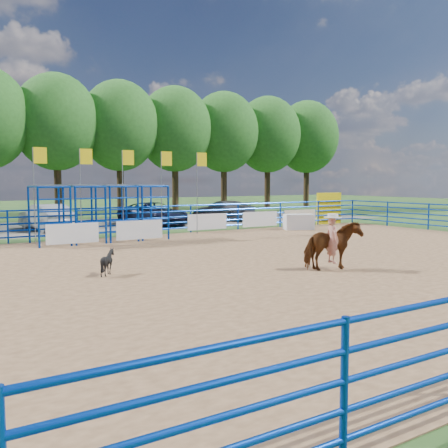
{
  "coord_description": "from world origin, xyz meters",
  "views": [
    {
      "loc": [
        -9.38,
        -13.29,
        2.77
      ],
      "look_at": [
        -0.51,
        1.0,
        1.3
      ],
      "focal_mm": 40.0,
      "sensor_mm": 36.0,
      "label": 1
    }
  ],
  "objects_px": {
    "calf": "(108,262)",
    "car_d": "(223,210)",
    "car_c": "(154,214)",
    "horse_and_rider": "(332,242)",
    "car_b": "(46,217)",
    "announcer_table": "(299,222)"
  },
  "relations": [
    {
      "from": "car_b",
      "to": "car_d",
      "type": "xyz_separation_m",
      "value": [
        12.08,
        0.99,
        -0.05
      ]
    },
    {
      "from": "horse_and_rider",
      "to": "car_d",
      "type": "height_order",
      "value": "horse_and_rider"
    },
    {
      "from": "calf",
      "to": "car_d",
      "type": "bearing_deg",
      "value": -47.95
    },
    {
      "from": "horse_and_rider",
      "to": "car_c",
      "type": "height_order",
      "value": "horse_and_rider"
    },
    {
      "from": "announcer_table",
      "to": "car_b",
      "type": "distance_m",
      "value": 14.04
    },
    {
      "from": "announcer_table",
      "to": "car_d",
      "type": "bearing_deg",
      "value": 90.39
    },
    {
      "from": "car_b",
      "to": "car_d",
      "type": "height_order",
      "value": "car_b"
    },
    {
      "from": "horse_and_rider",
      "to": "car_c",
      "type": "xyz_separation_m",
      "value": [
        1.73,
        17.36,
        -0.17
      ]
    },
    {
      "from": "announcer_table",
      "to": "car_c",
      "type": "height_order",
      "value": "car_c"
    },
    {
      "from": "announcer_table",
      "to": "horse_and_rider",
      "type": "relative_size",
      "value": 0.66
    },
    {
      "from": "car_b",
      "to": "car_c",
      "type": "xyz_separation_m",
      "value": [
        6.46,
        0.02,
        -0.03
      ]
    },
    {
      "from": "calf",
      "to": "car_b",
      "type": "bearing_deg",
      "value": -12.47
    },
    {
      "from": "calf",
      "to": "car_d",
      "type": "xyz_separation_m",
      "value": [
        13.51,
        15.49,
        0.3
      ]
    },
    {
      "from": "announcer_table",
      "to": "calf",
      "type": "xyz_separation_m",
      "value": [
        -13.56,
        -7.45,
        -0.05
      ]
    },
    {
      "from": "car_c",
      "to": "car_d",
      "type": "distance_m",
      "value": 5.71
    },
    {
      "from": "announcer_table",
      "to": "car_d",
      "type": "relative_size",
      "value": 0.34
    },
    {
      "from": "car_c",
      "to": "calf",
      "type": "bearing_deg",
      "value": -133.89
    },
    {
      "from": "horse_and_rider",
      "to": "car_b",
      "type": "distance_m",
      "value": 17.98
    },
    {
      "from": "car_b",
      "to": "car_c",
      "type": "relative_size",
      "value": 0.88
    },
    {
      "from": "announcer_table",
      "to": "car_c",
      "type": "bearing_deg",
      "value": 128.82
    },
    {
      "from": "calf",
      "to": "car_c",
      "type": "bearing_deg",
      "value": -35.35
    },
    {
      "from": "announcer_table",
      "to": "car_d",
      "type": "xyz_separation_m",
      "value": [
        -0.05,
        8.03,
        0.24
      ]
    }
  ]
}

